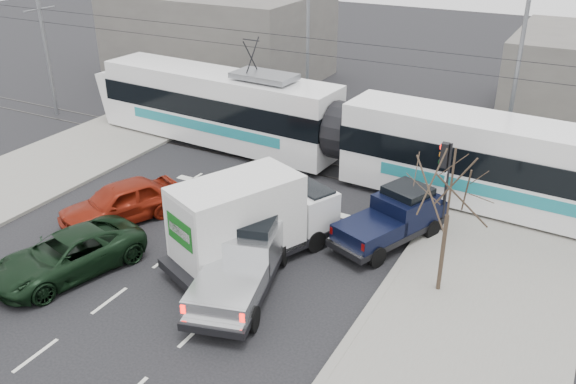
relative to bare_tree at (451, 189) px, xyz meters
The scene contains 15 objects.
ground 8.85m from the bare_tree, 161.79° to the right, with size 120.00×120.00×0.00m, color black.
sidewalk_right 4.69m from the bare_tree, 60.75° to the right, with size 6.00×60.00×0.15m, color gray.
rails 11.33m from the bare_tree, 135.38° to the left, with size 60.00×1.60×0.03m, color #33302D.
building_left 29.11m from the bare_tree, 137.92° to the left, with size 14.00×10.00×6.00m, color #65615C.
bare_tree is the anchor object (origin of this frame).
traffic_signal 4.28m from the bare_tree, 105.76° to the left, with size 0.44×0.44×3.60m.
street_lamp_near 11.58m from the bare_tree, 91.42° to the left, with size 2.38×0.25×9.00m.
street_lamp_far 17.97m from the bare_tree, 131.12° to the left, with size 2.38×0.25×9.00m.
catenary 10.68m from the bare_tree, 135.38° to the left, with size 60.00×0.20×7.00m.
tram 10.37m from the bare_tree, 132.04° to the left, with size 28.15×4.67×5.72m.
silver_pickup 7.00m from the bare_tree, 156.00° to the right, with size 3.48×6.27×2.16m.
box_truck 6.98m from the bare_tree, behind, with size 4.67×6.83×3.24m.
navy_pickup 4.52m from the bare_tree, 133.60° to the left, with size 3.45×5.17×2.05m.
green_car 12.99m from the bare_tree, 157.25° to the right, with size 2.43×5.28×1.47m, color black.
red_car 13.07m from the bare_tree, behind, with size 1.97×4.89×1.67m, color maroon.
Camera 1 is at (11.12, -14.66, 11.78)m, focal length 38.00 mm.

